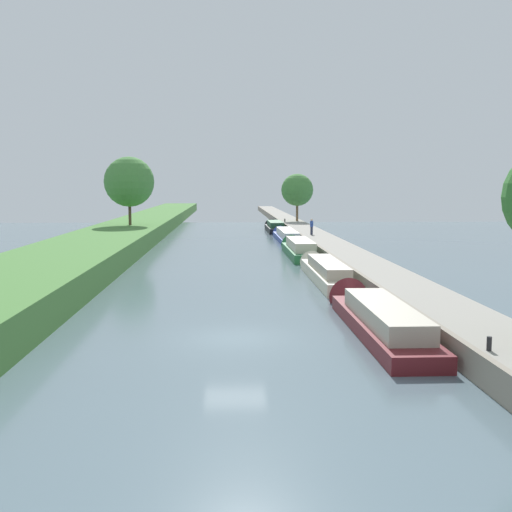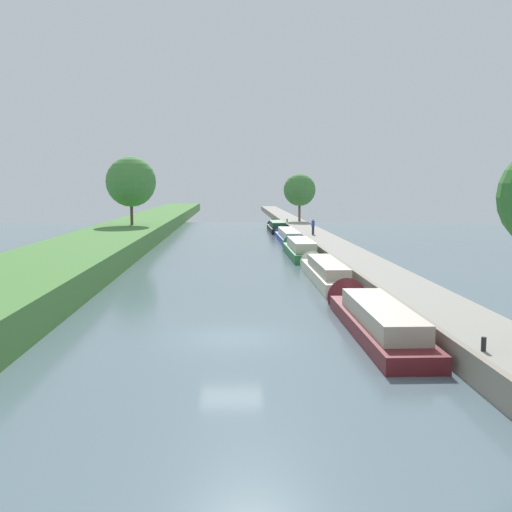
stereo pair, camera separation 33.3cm
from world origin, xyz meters
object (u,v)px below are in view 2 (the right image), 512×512
narrowboat_cream (325,271)px  narrowboat_blue (288,236)px  narrowboat_green (299,249)px  mooring_bollard_near (484,344)px  narrowboat_maroon (373,317)px  narrowboat_black (277,227)px  person_walking (313,226)px  mooring_bollard_far (287,220)px

narrowboat_cream → narrowboat_blue: bearing=89.7°
narrowboat_green → narrowboat_blue: 14.41m
narrowboat_green → mooring_bollard_near: 35.70m
narrowboat_maroon → narrowboat_green: bearing=90.2°
narrowboat_maroon → narrowboat_black: 58.07m
narrowboat_cream → narrowboat_blue: (0.17, 28.75, -0.03)m
narrowboat_blue → narrowboat_black: size_ratio=1.37×
person_walking → mooring_bollard_near: 46.65m
narrowboat_green → narrowboat_maroon: bearing=-89.8°
narrowboat_cream → mooring_bollard_near: 21.39m
mooring_bollard_near → narrowboat_black: bearing=91.6°
narrowboat_maroon → narrowboat_green: (-0.08, 28.48, 0.06)m
narrowboat_black → person_walking: person_walking is taller
narrowboat_green → person_walking: (2.62, 11.00, 1.23)m
narrowboat_maroon → narrowboat_cream: bearing=90.0°
mooring_bollard_far → mooring_bollard_near: bearing=-90.0°
narrowboat_green → mooring_bollard_near: size_ratio=27.52×
narrowboat_cream → person_walking: size_ratio=7.97×
narrowboat_maroon → mooring_bollard_near: bearing=-75.4°
narrowboat_cream → narrowboat_blue: size_ratio=0.82×
narrowboat_blue → person_walking: size_ratio=9.74×
narrowboat_maroon → narrowboat_green: 28.49m
narrowboat_cream → mooring_bollard_near: size_ratio=29.38×
narrowboat_cream → mooring_bollard_far: size_ratio=29.38×
narrowboat_maroon → mooring_bollard_far: mooring_bollard_far is taller
narrowboat_green → mooring_bollard_far: (1.95, 34.22, 0.58)m
narrowboat_maroon → mooring_bollard_near: mooring_bollard_near is taller
narrowboat_black → mooring_bollard_far: 5.02m
mooring_bollard_near → mooring_bollard_far: same height
narrowboat_cream → mooring_bollard_near: bearing=-85.0°
person_walking → mooring_bollard_far: person_walking is taller
narrowboat_maroon → narrowboat_blue: size_ratio=0.79×
narrowboat_blue → mooring_bollard_near: mooring_bollard_near is taller
narrowboat_black → mooring_bollard_far: mooring_bollard_far is taller
narrowboat_black → mooring_bollard_near: mooring_bollard_near is taller
narrowboat_blue → mooring_bollard_far: size_ratio=35.93×
narrowboat_maroon → person_walking: person_walking is taller
narrowboat_cream → narrowboat_black: (0.03, 43.93, -0.02)m
narrowboat_black → narrowboat_green: bearing=-90.2°
narrowboat_blue → person_walking: bearing=-55.4°
mooring_bollard_near → narrowboat_blue: bearing=91.9°
person_walking → mooring_bollard_near: size_ratio=3.69×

